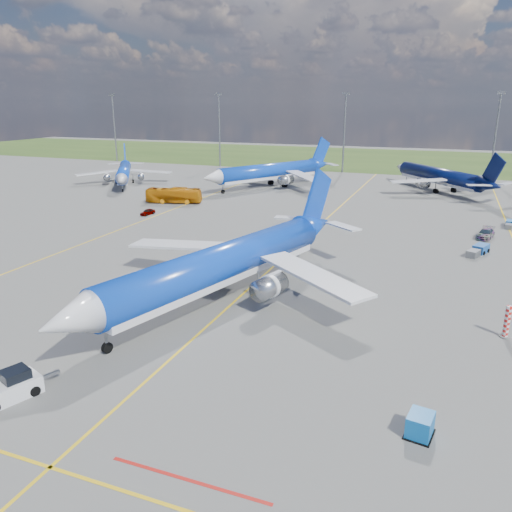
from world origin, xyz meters
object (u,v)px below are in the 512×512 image
(bg_jet_n, at_px, (437,191))
(baggage_tug_e, at_px, (510,224))
(pushback_tug, at_px, (10,387))
(uld_container, at_px, (420,425))
(service_car_a, at_px, (148,212))
(baggage_tug_c, at_px, (293,226))
(bg_jet_nnw, at_px, (269,187))
(apron_bus, at_px, (174,195))
(service_car_c, at_px, (486,234))
(main_airliner, at_px, (223,299))
(service_car_b, at_px, (242,246))
(warning_post, at_px, (507,322))
(bg_jet_nw, at_px, (125,184))
(baggage_tug_w, at_px, (478,250))

(bg_jet_n, relative_size, baggage_tug_e, 8.77)
(pushback_tug, relative_size, uld_container, 3.22)
(service_car_a, xyz_separation_m, baggage_tug_e, (61.99, 14.10, -0.11))
(pushback_tug, distance_m, baggage_tug_c, 54.64)
(bg_jet_nnw, bearing_deg, apron_bus, -84.86)
(apron_bus, bearing_deg, bg_jet_nnw, -40.13)
(uld_container, bearing_deg, bg_jet_n, 100.56)
(bg_jet_nnw, distance_m, apron_bus, 28.43)
(service_car_c, distance_m, baggage_tug_c, 29.98)
(apron_bus, height_order, baggage_tug_c, apron_bus)
(baggage_tug_e, bearing_deg, apron_bus, -167.63)
(pushback_tug, bearing_deg, service_car_c, 81.20)
(main_airliner, height_order, baggage_tug_c, main_airliner)
(uld_container, xyz_separation_m, service_car_c, (6.23, 53.46, -0.01))
(apron_bus, bearing_deg, service_car_b, -150.81)
(baggage_tug_c, bearing_deg, warning_post, -22.35)
(uld_container, xyz_separation_m, service_car_a, (-51.59, 48.69, -0.18))
(bg_jet_nw, bearing_deg, baggage_tug_w, -55.16)
(baggage_tug_c, xyz_separation_m, baggage_tug_e, (33.71, 14.49, -0.03))
(warning_post, distance_m, bg_jet_n, 78.96)
(bg_jet_nw, height_order, service_car_a, bg_jet_nw)
(bg_jet_nw, distance_m, main_airliner, 82.31)
(warning_post, distance_m, uld_container, 18.30)
(bg_jet_n, relative_size, uld_container, 21.06)
(service_car_a, relative_size, baggage_tug_e, 0.74)
(main_airliner, xyz_separation_m, baggage_tug_c, (-2.14, 32.24, 0.49))
(bg_jet_n, height_order, uld_container, bg_jet_n)
(apron_bus, bearing_deg, pushback_tug, -174.98)
(service_car_a, xyz_separation_m, baggage_tug_w, (56.48, -4.80, -0.02))
(bg_jet_nw, relative_size, baggage_tug_c, 7.18)
(baggage_tug_e, bearing_deg, pushback_tug, -108.56)
(baggage_tug_w, bearing_deg, service_car_c, 103.77)
(pushback_tug, height_order, baggage_tug_w, pushback_tug)
(bg_jet_n, xyz_separation_m, pushback_tug, (-25.40, -101.84, 0.81))
(uld_container, height_order, baggage_tug_c, uld_container)
(pushback_tug, bearing_deg, service_car_a, 134.40)
(bg_jet_nnw, bearing_deg, service_car_c, -5.24)
(uld_container, bearing_deg, service_car_a, 145.92)
(service_car_b, distance_m, baggage_tug_c, 14.58)
(service_car_b, distance_m, baggage_tug_e, 46.75)
(warning_post, bearing_deg, baggage_tug_w, 92.90)
(bg_jet_nw, bearing_deg, pushback_tug, -92.55)
(warning_post, height_order, service_car_b, warning_post)
(bg_jet_nw, distance_m, service_car_c, 86.15)
(service_car_a, bearing_deg, uld_container, -37.13)
(uld_container, distance_m, baggage_tug_c, 53.64)
(main_airliner, xyz_separation_m, baggage_tug_e, (31.57, 46.72, 0.45))
(uld_container, xyz_separation_m, baggage_tug_e, (10.40, 62.80, -0.29))
(bg_jet_nw, xyz_separation_m, uld_container, (76.68, -76.86, 0.74))
(main_airliner, height_order, service_car_c, main_airliner)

